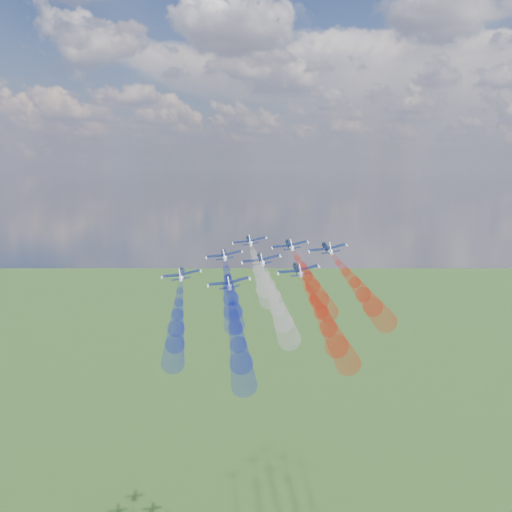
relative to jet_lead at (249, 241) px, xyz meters
The scene contains 16 objects.
jet_lead is the anchor object (origin of this frame).
trail_lead 28.35m from the jet_lead, 56.54° to the right, with size 4.16×45.68×4.16m, color white, non-canonical shape.
jet_inner_left 13.31m from the jet_lead, 91.76° to the right, with size 9.98×12.47×3.33m, color black, non-canonical shape.
trail_inner_left 39.99m from the jet_lead, 67.55° to the right, with size 4.16×45.68×4.16m, color #1723C8, non-canonical shape.
jet_inner_right 15.81m from the jet_lead, 18.83° to the right, with size 9.98×12.47×3.33m, color black, non-canonical shape.
trail_inner_right 41.90m from the jet_lead, 43.16° to the right, with size 4.16×45.68×4.16m, color red, non-canonical shape.
jet_outer_left 29.92m from the jet_lead, 95.37° to the right, with size 9.98×12.47×3.33m, color black, non-canonical shape.
trail_outer_left 55.01m from the jet_lead, 76.41° to the right, with size 4.16×45.68×4.16m, color #1723C8, non-canonical shape.
jet_center_third 22.29m from the jet_lead, 53.65° to the right, with size 9.98×12.47×3.33m, color black, non-canonical shape.
trail_center_third 50.62m from the jet_lead, 55.26° to the right, with size 4.16×45.68×4.16m, color white, non-canonical shape.
jet_outer_right 28.14m from the jet_lead, 17.19° to the right, with size 9.98×12.47×3.33m, color black, non-canonical shape.
trail_outer_right 53.07m from the jet_lead, 36.86° to the right, with size 4.16×45.68×4.16m, color red, non-canonical shape.
jet_rear_left 35.81m from the jet_lead, 68.63° to the right, with size 9.98×12.47×3.33m, color black, non-canonical shape.
trail_rear_left 63.80m from the jet_lead, 63.28° to the right, with size 4.16×45.68×4.16m, color #1723C8, non-canonical shape.
jet_rear_right 34.20m from the jet_lead, 41.73° to the right, with size 9.98×12.47×3.33m, color black, non-canonical shape.
trail_rear_right 62.03m from the jet_lead, 48.43° to the right, with size 4.16×45.68×4.16m, color red, non-canonical shape.
Camera 1 is at (52.17, -143.66, 160.25)m, focal length 43.41 mm.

